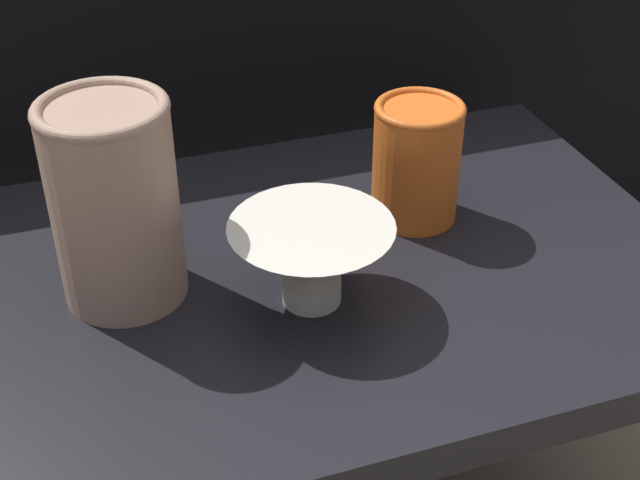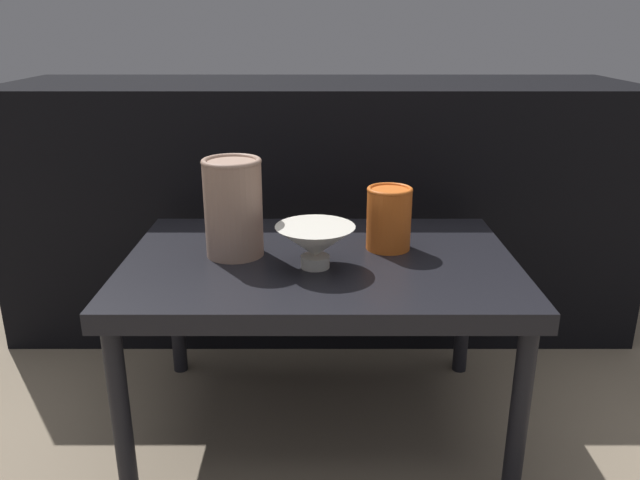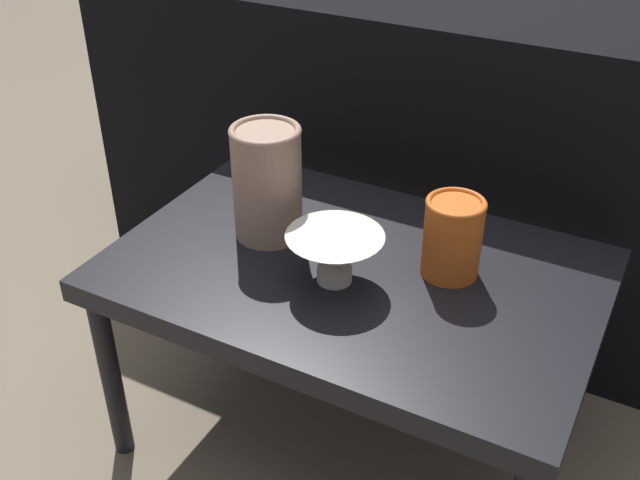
{
  "view_description": "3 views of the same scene",
  "coord_description": "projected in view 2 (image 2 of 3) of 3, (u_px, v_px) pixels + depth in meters",
  "views": [
    {
      "loc": [
        -0.22,
        -0.7,
        0.94
      ],
      "look_at": [
        -0.0,
        -0.05,
        0.47
      ],
      "focal_mm": 50.0,
      "sensor_mm": 36.0,
      "label": 1
    },
    {
      "loc": [
        -0.0,
        -1.21,
        0.87
      ],
      "look_at": [
        -0.01,
        -0.07,
        0.47
      ],
      "focal_mm": 35.0,
      "sensor_mm": 36.0,
      "label": 2
    },
    {
      "loc": [
        0.43,
        -0.93,
        1.12
      ],
      "look_at": [
        -0.04,
        -0.04,
        0.47
      ],
      "focal_mm": 42.0,
      "sensor_mm": 36.0,
      "label": 3
    }
  ],
  "objects": [
    {
      "name": "vase_colorful_right",
      "position": [
        392.0,
        217.0,
        1.32
      ],
      "size": [
        0.1,
        0.1,
        0.14
      ],
      "color": "orange",
      "rests_on": "table"
    },
    {
      "name": "table",
      "position": [
        323.0,
        275.0,
        1.31
      ],
      "size": [
        0.8,
        0.53,
        0.41
      ],
      "color": "black",
      "rests_on": "ground_plane"
    },
    {
      "name": "vase_textured_left",
      "position": [
        237.0,
        206.0,
        1.28
      ],
      "size": [
        0.12,
        0.12,
        0.2
      ],
      "color": "tan",
      "rests_on": "table"
    },
    {
      "name": "ground_plane",
      "position": [
        323.0,
        423.0,
        1.43
      ],
      "size": [
        8.0,
        8.0,
        0.0
      ],
      "primitive_type": "plane",
      "color": "#7F705B"
    },
    {
      "name": "bowl",
      "position": [
        319.0,
        242.0,
        1.22
      ],
      "size": [
        0.16,
        0.16,
        0.09
      ],
      "color": "silver",
      "rests_on": "table"
    },
    {
      "name": "couch_backdrop",
      "position": [
        323.0,
        203.0,
        1.86
      ],
      "size": [
        1.75,
        0.5,
        0.71
      ],
      "color": "black",
      "rests_on": "ground_plane"
    }
  ]
}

